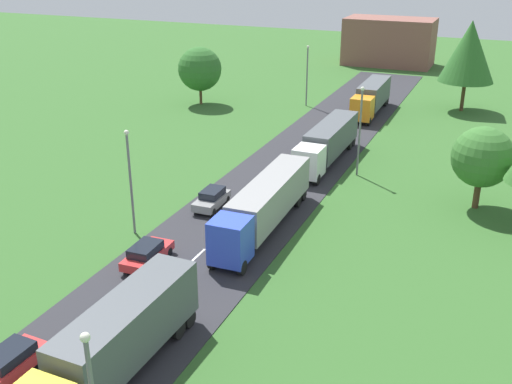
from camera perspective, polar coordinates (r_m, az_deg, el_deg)
The scene contains 16 objects.
road at distance 39.64m, azimuth -7.84°, elevation -8.17°, with size 10.00×140.00×0.06m, color #2B2B30.
lane_marking_centre at distance 36.68m, azimuth -11.19°, elevation -11.13°, with size 0.16×120.11×0.01m.
truck_lead at distance 30.91m, azimuth -13.27°, elevation -13.68°, with size 2.73×12.78×3.78m.
truck_second at distance 44.86m, azimuth 0.80°, elevation -1.11°, with size 2.81×14.70×3.53m.
truck_third at distance 59.41m, azimuth 6.76°, elevation 4.75°, with size 2.59×13.59×3.55m.
truck_fourth at distance 77.75m, azimuth 10.82°, elevation 8.82°, with size 2.63×12.27×3.69m.
car_second at distance 33.45m, azimuth -22.36°, elevation -14.72°, with size 2.00×4.36×1.47m.
car_third at distance 41.24m, azimuth -10.22°, elevation -5.74°, with size 1.98×4.27×1.50m.
car_fourth at distance 49.06m, azimuth -4.19°, elevation -0.63°, with size 1.82×4.02×1.55m.
lamppost_second at distance 44.36m, azimuth -11.76°, elevation 1.38°, with size 0.36×0.36×7.98m.
lamppost_third at distance 55.58m, azimuth 9.76°, elevation 6.05°, with size 0.36×0.36×8.30m.
lamppost_fourth at distance 79.89m, azimuth 4.83°, elevation 11.15°, with size 0.36×0.36×7.82m.
tree_oak at distance 51.09m, azimuth 20.54°, elevation 3.09°, with size 4.86×4.86×6.79m.
tree_birch at distance 80.96m, azimuth 19.41°, elevation 12.38°, with size 6.79×6.79×11.25m.
tree_pine at distance 80.74m, azimuth -5.31°, elevation 11.46°, with size 5.67×5.67×7.50m.
distant_building at distance 110.16m, azimuth 12.41°, elevation 13.65°, with size 14.94×8.08×7.90m, color brown.
Camera 1 is at (18.10, -4.43, 20.19)m, focal length 42.49 mm.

